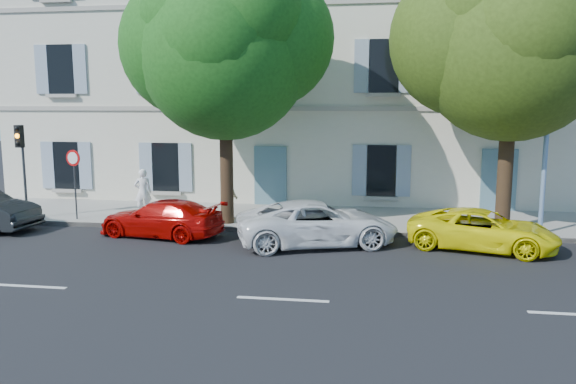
% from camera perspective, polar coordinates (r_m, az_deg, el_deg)
% --- Properties ---
extents(ground, '(90.00, 90.00, 0.00)m').
position_cam_1_polar(ground, '(16.03, 1.73, -6.10)').
color(ground, black).
extents(sidewalk, '(36.00, 4.50, 0.15)m').
position_cam_1_polar(sidewalk, '(20.33, 3.22, -2.70)').
color(sidewalk, '#A09E96').
rests_on(sidewalk, ground).
extents(kerb, '(36.00, 0.16, 0.16)m').
position_cam_1_polar(kerb, '(18.21, 2.58, -4.03)').
color(kerb, '#9E998E').
rests_on(kerb, ground).
extents(building, '(28.00, 7.00, 12.00)m').
position_cam_1_polar(building, '(25.72, 4.56, 12.96)').
color(building, beige).
rests_on(building, ground).
extents(car_red_coupe, '(4.26, 2.38, 1.17)m').
position_cam_1_polar(car_red_coupe, '(18.22, -12.75, -2.62)').
color(car_red_coupe, '#AD0804').
rests_on(car_red_coupe, ground).
extents(car_white_coupe, '(5.21, 3.58, 1.32)m').
position_cam_1_polar(car_white_coupe, '(16.67, 2.98, -3.19)').
color(car_white_coupe, white).
rests_on(car_white_coupe, ground).
extents(car_yellow_supercar, '(4.53, 2.96, 1.16)m').
position_cam_1_polar(car_yellow_supercar, '(17.11, 19.16, -3.64)').
color(car_yellow_supercar, '#FFF20A').
rests_on(car_yellow_supercar, ground).
extents(tree_left, '(5.62, 5.62, 8.71)m').
position_cam_1_polar(tree_left, '(18.97, -6.45, 13.70)').
color(tree_left, '#3A2819').
rests_on(tree_left, sidewalk).
extents(tree_right, '(5.78, 5.78, 8.91)m').
position_cam_1_polar(tree_right, '(19.06, 21.84, 13.43)').
color(tree_right, '#3A2819').
rests_on(tree_right, sidewalk).
extents(traffic_light, '(0.29, 0.37, 3.30)m').
position_cam_1_polar(traffic_light, '(21.61, -25.48, 3.74)').
color(traffic_light, '#383A3D').
rests_on(traffic_light, sidewalk).
extents(road_sign, '(0.56, 0.15, 2.45)m').
position_cam_1_polar(road_sign, '(20.93, -20.92, 2.16)').
color(road_sign, '#383A3D').
rests_on(road_sign, sidewalk).
extents(street_lamp, '(0.25, 1.57, 7.40)m').
position_cam_1_polar(street_lamp, '(18.74, 25.13, 8.66)').
color(street_lamp, '#7293BF').
rests_on(street_lamp, sidewalk).
extents(pedestrian_a, '(0.73, 0.62, 1.69)m').
position_cam_1_polar(pedestrian_a, '(21.17, -14.52, 0.02)').
color(pedestrian_a, white).
rests_on(pedestrian_a, sidewalk).
extents(pedestrian_b, '(0.97, 0.97, 1.58)m').
position_cam_1_polar(pedestrian_b, '(19.91, -6.07, -0.44)').
color(pedestrian_b, tan).
rests_on(pedestrian_b, sidewalk).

